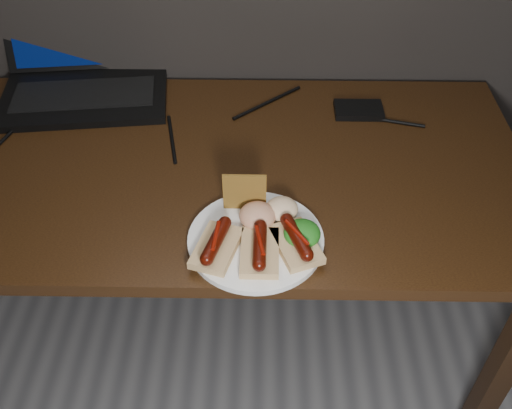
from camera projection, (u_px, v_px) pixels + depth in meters
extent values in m
cube|color=#36200D|center=(213.00, 168.00, 1.27)|extent=(1.40, 0.70, 0.03)
cube|color=#36200D|center=(495.00, 381.00, 1.31)|extent=(0.05, 0.05, 0.72)
cube|color=#36200D|center=(16.00, 197.00, 1.76)|extent=(0.05, 0.05, 0.72)
cube|color=#36200D|center=(439.00, 202.00, 1.74)|extent=(0.05, 0.05, 0.72)
cube|color=black|center=(85.00, 97.00, 1.44)|extent=(0.44, 0.30, 0.02)
cube|color=black|center=(84.00, 94.00, 1.43)|extent=(0.36, 0.18, 0.00)
cube|color=black|center=(82.00, 22.00, 1.48)|extent=(0.42, 0.14, 0.23)
cube|color=#061340|center=(82.00, 22.00, 1.48)|extent=(0.38, 0.12, 0.20)
cube|color=black|center=(359.00, 110.00, 1.40)|extent=(0.12, 0.08, 0.02)
cylinder|color=black|center=(172.00, 139.00, 1.32)|extent=(0.04, 0.18, 0.01)
cylinder|color=black|center=(267.00, 103.00, 1.43)|extent=(0.17, 0.15, 0.01)
cylinder|color=black|center=(395.00, 122.00, 1.37)|extent=(0.14, 0.04, 0.01)
cylinder|color=black|center=(22.00, 121.00, 1.37)|extent=(0.06, 0.20, 0.01)
cylinder|color=white|center=(256.00, 240.00, 1.09)|extent=(0.31, 0.31, 0.01)
cube|color=#DDB581|center=(217.00, 248.00, 1.05)|extent=(0.10, 0.13, 0.02)
cylinder|color=#480E04|center=(216.00, 240.00, 1.04)|extent=(0.05, 0.10, 0.02)
sphere|color=#480E04|center=(207.00, 259.00, 1.01)|extent=(0.03, 0.02, 0.02)
sphere|color=#480E04|center=(225.00, 223.00, 1.07)|extent=(0.02, 0.02, 0.02)
cylinder|color=#650E04|center=(216.00, 236.00, 1.03)|extent=(0.01, 0.07, 0.01)
cube|color=#DDB581|center=(260.00, 252.00, 1.04)|extent=(0.07, 0.12, 0.02)
cylinder|color=#480E04|center=(260.00, 245.00, 1.03)|extent=(0.03, 0.10, 0.02)
sphere|color=#480E04|center=(259.00, 265.00, 1.00)|extent=(0.02, 0.02, 0.02)
sphere|color=#480E04|center=(260.00, 226.00, 1.07)|extent=(0.02, 0.02, 0.02)
cylinder|color=#650E04|center=(260.00, 240.00, 1.02)|extent=(0.02, 0.07, 0.01)
cube|color=#DDB581|center=(296.00, 244.00, 1.06)|extent=(0.11, 0.13, 0.02)
cylinder|color=#480E04|center=(296.00, 237.00, 1.05)|extent=(0.06, 0.10, 0.02)
sphere|color=#480E04|center=(307.00, 255.00, 1.01)|extent=(0.03, 0.02, 0.02)
sphere|color=#480E04|center=(287.00, 220.00, 1.08)|extent=(0.03, 0.02, 0.02)
cylinder|color=#650E04|center=(297.00, 232.00, 1.04)|extent=(0.04, 0.06, 0.01)
cube|color=olive|center=(245.00, 192.00, 1.11)|extent=(0.09, 0.01, 0.08)
ellipsoid|color=#145F13|center=(302.00, 233.00, 1.06)|extent=(0.07, 0.07, 0.04)
ellipsoid|color=#A81910|center=(257.00, 215.00, 1.10)|extent=(0.07, 0.07, 0.04)
ellipsoid|color=white|center=(282.00, 209.00, 1.12)|extent=(0.06, 0.06, 0.04)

